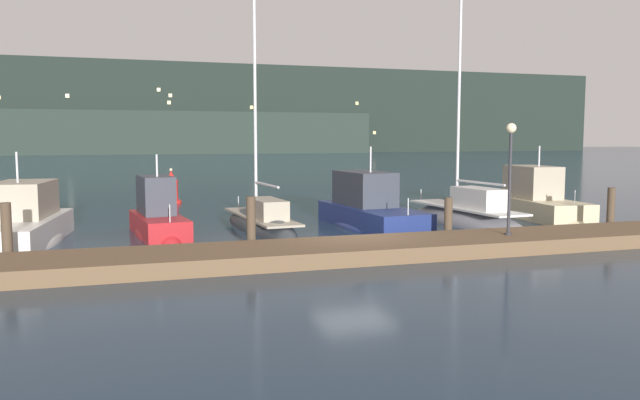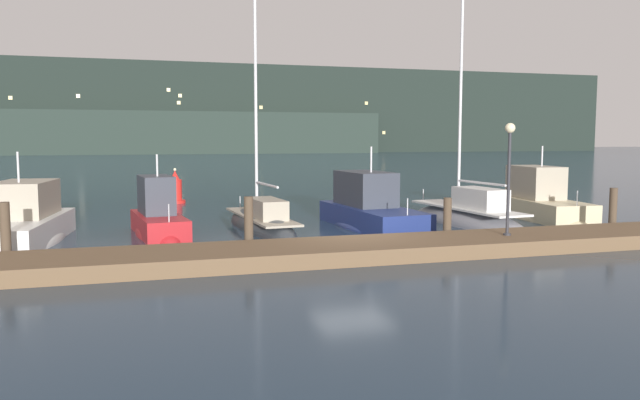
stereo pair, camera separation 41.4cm
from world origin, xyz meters
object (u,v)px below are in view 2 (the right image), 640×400
dock_lamppost (509,160)px  sailboat_berth_3 (261,226)px  channel_buoy (175,190)px  motorboat_berth_4 (371,216)px  sailboat_berth_5 (467,220)px  motorboat_berth_2 (159,225)px  motorboat_berth_6 (540,209)px  motorboat_berth_1 (21,233)px

dock_lamppost → sailboat_berth_3: bearing=134.8°
channel_buoy → dock_lamppost: (9.31, -17.77, 2.16)m
motorboat_berth_4 → sailboat_berth_5: (4.12, -0.43, -0.28)m
motorboat_berth_2 → channel_buoy: (1.32, 11.54, 0.36)m
motorboat_berth_2 → motorboat_berth_4: (8.23, -0.31, 0.09)m
dock_lamppost → motorboat_berth_4: bearing=112.0°
sailboat_berth_3 → sailboat_berth_5: size_ratio=0.88×
motorboat_berth_2 → channel_buoy: motorboat_berth_2 is taller
sailboat_berth_3 → dock_lamppost: size_ratio=2.84×
sailboat_berth_3 → motorboat_berth_6: 12.56m
sailboat_berth_5 → channel_buoy: sailboat_berth_5 is taller
motorboat_berth_4 → motorboat_berth_6: motorboat_berth_4 is taller
motorboat_berth_1 → motorboat_berth_4: 12.79m
motorboat_berth_2 → motorboat_berth_6: motorboat_berth_6 is taller
motorboat_berth_6 → dock_lamppost: bearing=-132.7°
sailboat_berth_3 → sailboat_berth_5: 8.50m
motorboat_berth_1 → dock_lamppost: dock_lamppost is taller
motorboat_berth_2 → motorboat_berth_6: size_ratio=0.80×
motorboat_berth_4 → dock_lamppost: (2.39, -5.92, 2.43)m
motorboat_berth_2 → motorboat_berth_4: motorboat_berth_4 is taller
motorboat_berth_2 → channel_buoy: bearing=83.5°
motorboat_berth_6 → sailboat_berth_5: bearing=-168.1°
sailboat_berth_3 → channel_buoy: sailboat_berth_3 is taller
sailboat_berth_5 → motorboat_berth_4: bearing=174.1°
sailboat_berth_3 → motorboat_berth_1: bearing=-173.3°
motorboat_berth_4 → channel_buoy: (-6.91, 11.85, 0.27)m
motorboat_berth_2 → sailboat_berth_5: size_ratio=0.45×
sailboat_berth_3 → dock_lamppost: (6.68, -6.72, 2.75)m
motorboat_berth_2 → dock_lamppost: dock_lamppost is taller
motorboat_berth_2 → motorboat_berth_6: (16.49, 0.14, 0.08)m
motorboat_berth_1 → motorboat_berth_6: size_ratio=1.12×
channel_buoy → sailboat_berth_5: bearing=-48.1°
motorboat_berth_1 → dock_lamppost: size_ratio=2.01×
motorboat_berth_2 → motorboat_berth_4: 8.24m
motorboat_berth_1 → sailboat_berth_5: bearing=-0.8°
channel_buoy → dock_lamppost: 20.17m
channel_buoy → dock_lamppost: bearing=-62.4°
sailboat_berth_3 → motorboat_berth_4: size_ratio=1.45×
sailboat_berth_3 → channel_buoy: size_ratio=5.28×
sailboat_berth_5 → channel_buoy: bearing=131.9°
motorboat_berth_6 → motorboat_berth_1: bearing=-178.2°
channel_buoy → dock_lamppost: size_ratio=0.54×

